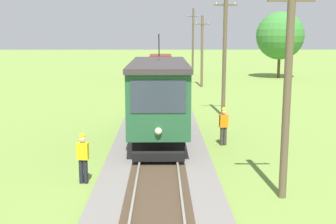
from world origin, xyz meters
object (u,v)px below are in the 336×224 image
(freight_car, at_px, (161,64))
(second_worker, at_px, (224,124))
(utility_pole_mid, at_px, (225,53))
(track_worker, at_px, (83,156))
(utility_pole_near_tram, at_px, (287,86))
(utility_pole_far, at_px, (202,50))
(utility_pole_distant, at_px, (193,41))
(red_tram, at_px, (159,97))
(tree_left_near, at_px, (280,36))

(freight_car, xyz_separation_m, second_worker, (2.98, -30.36, -0.57))
(utility_pole_mid, bearing_deg, track_worker, -117.93)
(utility_pole_near_tram, height_order, utility_pole_far, utility_pole_near_tram)
(utility_pole_mid, relative_size, utility_pole_distant, 0.96)
(utility_pole_far, xyz_separation_m, utility_pole_distant, (-0.00, 12.45, 0.63))
(utility_pole_mid, relative_size, second_worker, 4.30)
(utility_pole_near_tram, xyz_separation_m, track_worker, (-6.53, 1.45, -2.58))
(utility_pole_mid, xyz_separation_m, utility_pole_far, (0.00, 15.23, -0.49))
(red_tram, relative_size, utility_pole_mid, 1.11)
(utility_pole_distant, bearing_deg, utility_pole_mid, -90.00)
(freight_car, xyz_separation_m, tree_left_near, (13.45, 0.12, 3.21))
(utility_pole_mid, relative_size, track_worker, 4.30)
(tree_left_near, bearing_deg, red_tram, -114.22)
(red_tram, relative_size, freight_car, 1.64)
(track_worker, relative_size, tree_left_near, 0.24)
(red_tram, bearing_deg, track_worker, -114.15)
(freight_car, height_order, track_worker, freight_car)
(utility_pole_mid, height_order, utility_pole_distant, utility_pole_distant)
(utility_pole_far, relative_size, second_worker, 3.76)
(utility_pole_near_tram, xyz_separation_m, utility_pole_far, (0.00, 29.00, -0.11))
(freight_car, bearing_deg, second_worker, -84.40)
(utility_pole_near_tram, bearing_deg, utility_pole_distant, 90.00)
(utility_pole_far, height_order, tree_left_near, tree_left_near)
(utility_pole_distant, bearing_deg, tree_left_near, -24.58)
(utility_pole_distant, distance_m, second_worker, 34.97)
(utility_pole_far, bearing_deg, utility_pole_near_tram, -90.00)
(utility_pole_near_tram, xyz_separation_m, utility_pole_distant, (-0.00, 41.45, 0.52))
(utility_pole_far, bearing_deg, second_worker, -92.49)
(red_tram, bearing_deg, tree_left_near, 65.78)
(track_worker, bearing_deg, tree_left_near, 160.55)
(utility_pole_far, height_order, utility_pole_distant, utility_pole_distant)
(second_worker, bearing_deg, utility_pole_far, -10.75)
(track_worker, bearing_deg, red_tram, 160.61)
(utility_pole_distant, xyz_separation_m, second_worker, (-0.97, -34.82, -3.10))
(red_tram, bearing_deg, utility_pole_mid, 58.94)
(red_tram, relative_size, utility_pole_far, 1.27)
(utility_pole_far, xyz_separation_m, tree_left_near, (9.50, 8.11, 1.32))
(red_tram, xyz_separation_m, utility_pole_mid, (3.94, 6.55, 1.74))
(freight_car, xyz_separation_m, utility_pole_mid, (3.95, -23.22, 2.38))
(utility_pole_near_tram, height_order, utility_pole_distant, utility_pole_distant)
(tree_left_near, bearing_deg, utility_pole_distant, 155.42)
(utility_pole_near_tram, height_order, second_worker, utility_pole_near_tram)
(utility_pole_near_tram, bearing_deg, second_worker, 98.33)
(freight_car, height_order, utility_pole_distant, utility_pole_distant)
(track_worker, bearing_deg, utility_pole_near_tram, 82.23)
(utility_pole_near_tram, xyz_separation_m, second_worker, (-0.97, 6.63, -2.58))
(utility_pole_distant, height_order, track_worker, utility_pole_distant)
(freight_car, relative_size, track_worker, 2.91)
(second_worker, bearing_deg, tree_left_near, -27.23)
(utility_pole_mid, height_order, utility_pole_far, utility_pole_mid)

